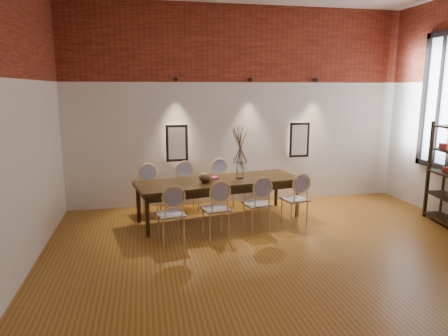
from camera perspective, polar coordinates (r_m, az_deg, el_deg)
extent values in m
cube|color=#935D1F|center=(5.48, 10.99, -14.76)|extent=(7.00, 7.00, 0.02)
cube|color=silver|center=(8.32, 2.13, 8.69)|extent=(7.00, 0.10, 4.00)
cube|color=maroon|center=(8.29, 2.31, 17.33)|extent=(7.00, 0.02, 1.50)
cube|color=#FFEAC6|center=(8.08, -6.76, 3.56)|extent=(0.36, 0.06, 0.66)
cube|color=#FFEAC6|center=(8.68, 10.64, 3.98)|extent=(0.36, 0.06, 0.66)
cylinder|color=black|center=(7.98, -6.95, 12.45)|extent=(0.08, 0.10, 0.08)
cylinder|color=black|center=(8.24, 3.76, 12.47)|extent=(0.08, 0.10, 0.08)
cylinder|color=black|center=(8.71, 12.89, 12.16)|extent=(0.08, 0.10, 0.08)
cube|color=silver|center=(8.48, 28.50, 8.41)|extent=(0.02, 0.78, 2.38)
cube|color=black|center=(8.47, 28.39, 8.42)|extent=(0.08, 0.90, 2.50)
cube|color=black|center=(8.47, 28.39, 8.42)|extent=(0.06, 0.06, 2.40)
cube|color=black|center=(7.32, -0.62, -4.58)|extent=(3.11, 1.50, 0.75)
cylinder|color=silver|center=(7.35, 2.26, -0.31)|extent=(0.14, 0.14, 0.30)
ellipsoid|color=brown|center=(7.06, -2.68, -1.30)|extent=(0.24, 0.24, 0.18)
cube|color=#98235B|center=(7.32, -1.94, -1.44)|extent=(0.29, 0.23, 0.03)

